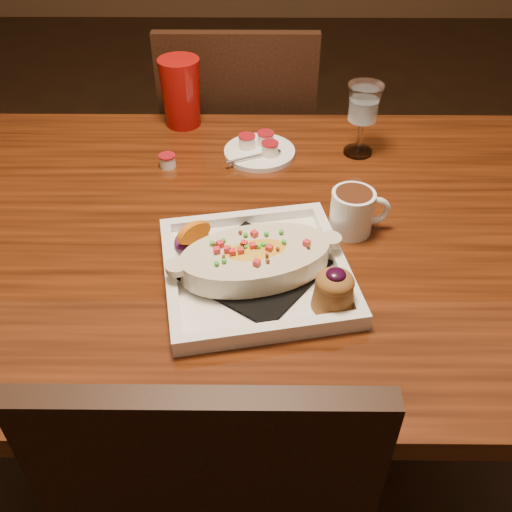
{
  "coord_description": "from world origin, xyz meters",
  "views": [
    {
      "loc": [
        0.06,
        -0.84,
        1.4
      ],
      "look_at": [
        0.05,
        -0.11,
        0.77
      ],
      "focal_mm": 40.0,
      "sensor_mm": 36.0,
      "label": 1
    }
  ],
  "objects_px": {
    "chair_far": "(240,162)",
    "saucer": "(259,150)",
    "plate": "(261,266)",
    "goblet": "(363,107)",
    "table": "(230,265)",
    "red_tumbler": "(181,93)",
    "coffee_mug": "(354,210)"
  },
  "relations": [
    {
      "from": "saucer",
      "to": "red_tumbler",
      "type": "bearing_deg",
      "value": 142.16
    },
    {
      "from": "chair_far",
      "to": "goblet",
      "type": "xyz_separation_m",
      "value": [
        0.28,
        -0.36,
        0.35
      ]
    },
    {
      "from": "table",
      "to": "goblet",
      "type": "distance_m",
      "value": 0.44
    },
    {
      "from": "goblet",
      "to": "coffee_mug",
      "type": "bearing_deg",
      "value": -99.7
    },
    {
      "from": "chair_far",
      "to": "red_tumbler",
      "type": "distance_m",
      "value": 0.41
    },
    {
      "from": "plate",
      "to": "coffee_mug",
      "type": "relative_size",
      "value": 3.15
    },
    {
      "from": "saucer",
      "to": "red_tumbler",
      "type": "distance_m",
      "value": 0.24
    },
    {
      "from": "plate",
      "to": "coffee_mug",
      "type": "distance_m",
      "value": 0.21
    },
    {
      "from": "plate",
      "to": "saucer",
      "type": "height_order",
      "value": "plate"
    },
    {
      "from": "coffee_mug",
      "to": "goblet",
      "type": "xyz_separation_m",
      "value": [
        0.05,
        0.28,
        0.06
      ]
    },
    {
      "from": "red_tumbler",
      "to": "saucer",
      "type": "bearing_deg",
      "value": -37.84
    },
    {
      "from": "chair_far",
      "to": "red_tumbler",
      "type": "bearing_deg",
      "value": 61.51
    },
    {
      "from": "table",
      "to": "saucer",
      "type": "distance_m",
      "value": 0.29
    },
    {
      "from": "table",
      "to": "goblet",
      "type": "bearing_deg",
      "value": 44.2
    },
    {
      "from": "table",
      "to": "chair_far",
      "type": "bearing_deg",
      "value": 90.0
    },
    {
      "from": "plate",
      "to": "goblet",
      "type": "bearing_deg",
      "value": 51.67
    },
    {
      "from": "plate",
      "to": "chair_far",
      "type": "bearing_deg",
      "value": 83.62
    },
    {
      "from": "goblet",
      "to": "saucer",
      "type": "distance_m",
      "value": 0.24
    },
    {
      "from": "table",
      "to": "plate",
      "type": "bearing_deg",
      "value": -67.32
    },
    {
      "from": "coffee_mug",
      "to": "goblet",
      "type": "relative_size",
      "value": 0.7
    },
    {
      "from": "plate",
      "to": "saucer",
      "type": "distance_m",
      "value": 0.4
    },
    {
      "from": "plate",
      "to": "saucer",
      "type": "bearing_deg",
      "value": 79.63
    },
    {
      "from": "plate",
      "to": "red_tumbler",
      "type": "height_order",
      "value": "red_tumbler"
    },
    {
      "from": "saucer",
      "to": "plate",
      "type": "bearing_deg",
      "value": -89.51
    },
    {
      "from": "plate",
      "to": "table",
      "type": "bearing_deg",
      "value": 101.83
    },
    {
      "from": "saucer",
      "to": "red_tumbler",
      "type": "height_order",
      "value": "red_tumbler"
    },
    {
      "from": "red_tumbler",
      "to": "chair_far",
      "type": "bearing_deg",
      "value": 61.51
    },
    {
      "from": "chair_far",
      "to": "saucer",
      "type": "relative_size",
      "value": 5.95
    },
    {
      "from": "chair_far",
      "to": "plate",
      "type": "distance_m",
      "value": 0.82
    },
    {
      "from": "coffee_mug",
      "to": "goblet",
      "type": "distance_m",
      "value": 0.29
    },
    {
      "from": "chair_far",
      "to": "coffee_mug",
      "type": "bearing_deg",
      "value": 109.55
    },
    {
      "from": "saucer",
      "to": "table",
      "type": "bearing_deg",
      "value": -102.45
    }
  ]
}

